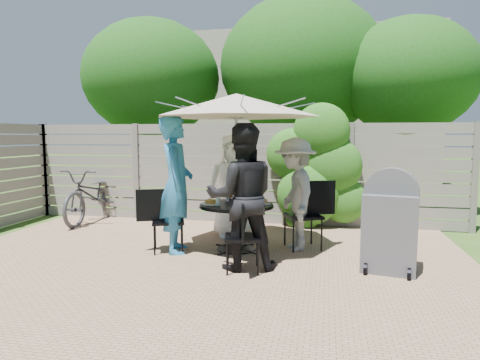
% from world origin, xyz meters
% --- Properties ---
extents(backyard_envelope, '(60.00, 60.00, 5.00)m').
position_xyz_m(backyard_envelope, '(0.09, 10.29, 2.61)').
color(backyard_envelope, '#304D18').
rests_on(backyard_envelope, ground).
extents(patio_table, '(1.27, 1.27, 0.67)m').
position_xyz_m(patio_table, '(0.37, 1.11, 0.47)').
color(patio_table, black).
rests_on(patio_table, ground).
extents(umbrella, '(2.81, 2.81, 2.19)m').
position_xyz_m(umbrella, '(0.37, 1.11, 2.03)').
color(umbrella, silver).
rests_on(umbrella, ground).
extents(chair_back, '(0.56, 0.69, 0.90)m').
position_xyz_m(chair_back, '(0.10, 2.04, 0.27)').
color(chair_back, black).
rests_on(chair_back, ground).
extents(person_back, '(0.92, 0.73, 1.65)m').
position_xyz_m(person_back, '(0.14, 1.91, 0.82)').
color(person_back, white).
rests_on(person_back, ground).
extents(chair_left, '(0.68, 0.56, 0.89)m').
position_xyz_m(chair_left, '(-0.55, 0.84, 0.27)').
color(chair_left, black).
rests_on(chair_left, ground).
extents(person_left, '(0.63, 0.79, 1.90)m').
position_xyz_m(person_left, '(-0.42, 0.88, 0.95)').
color(person_left, teal).
rests_on(person_left, ground).
extents(chair_front, '(0.49, 0.65, 0.86)m').
position_xyz_m(chair_front, '(0.65, 0.19, 0.26)').
color(chair_front, black).
rests_on(chair_front, ground).
extents(person_front, '(1.02, 0.89, 1.77)m').
position_xyz_m(person_front, '(0.61, 0.32, 0.89)').
color(person_front, black).
rests_on(person_front, ground).
extents(chair_right, '(0.75, 0.62, 0.99)m').
position_xyz_m(chair_right, '(1.30, 1.39, 0.30)').
color(chair_right, black).
rests_on(chair_right, ground).
extents(person_right, '(0.86, 1.16, 1.60)m').
position_xyz_m(person_right, '(1.17, 1.35, 0.80)').
color(person_right, '#999895').
rests_on(person_right, ground).
extents(plate_back, '(0.26, 0.26, 0.06)m').
position_xyz_m(plate_back, '(0.27, 1.46, 0.70)').
color(plate_back, white).
rests_on(plate_back, patio_table).
extents(plate_left, '(0.26, 0.26, 0.06)m').
position_xyz_m(plate_left, '(0.03, 1.01, 0.70)').
color(plate_left, white).
rests_on(plate_left, patio_table).
extents(plate_front, '(0.26, 0.26, 0.06)m').
position_xyz_m(plate_front, '(0.48, 0.77, 0.70)').
color(plate_front, white).
rests_on(plate_front, patio_table).
extents(plate_right, '(0.26, 0.26, 0.06)m').
position_xyz_m(plate_right, '(0.72, 1.22, 0.70)').
color(plate_right, white).
rests_on(plate_right, patio_table).
extents(plate_extra, '(0.24, 0.24, 0.06)m').
position_xyz_m(plate_extra, '(0.63, 0.88, 0.70)').
color(plate_extra, white).
rests_on(plate_extra, patio_table).
extents(glass_back, '(0.07, 0.07, 0.14)m').
position_xyz_m(glass_back, '(0.20, 1.33, 0.74)').
color(glass_back, silver).
rests_on(glass_back, patio_table).
extents(glass_left, '(0.07, 0.07, 0.14)m').
position_xyz_m(glass_left, '(0.16, 0.94, 0.74)').
color(glass_left, silver).
rests_on(glass_left, patio_table).
extents(glass_front, '(0.07, 0.07, 0.14)m').
position_xyz_m(glass_front, '(0.55, 0.90, 0.74)').
color(glass_front, silver).
rests_on(glass_front, patio_table).
extents(glass_right, '(0.07, 0.07, 0.14)m').
position_xyz_m(glass_right, '(0.59, 1.29, 0.74)').
color(glass_right, silver).
rests_on(glass_right, patio_table).
extents(syrup_jug, '(0.09, 0.09, 0.16)m').
position_xyz_m(syrup_jug, '(0.30, 1.15, 0.75)').
color(syrup_jug, '#59280C').
rests_on(syrup_jug, patio_table).
extents(coffee_cup, '(0.08, 0.08, 0.12)m').
position_xyz_m(coffee_cup, '(0.41, 1.35, 0.73)').
color(coffee_cup, '#C6B293').
rests_on(coffee_cup, patio_table).
extents(bicycle, '(0.71, 1.95, 1.02)m').
position_xyz_m(bicycle, '(-2.69, 2.60, 0.51)').
color(bicycle, '#333338').
rests_on(bicycle, ground).
extents(bbq_grill, '(0.70, 0.59, 1.25)m').
position_xyz_m(bbq_grill, '(2.35, 0.55, 0.57)').
color(bbq_grill, '#4E4E53').
rests_on(bbq_grill, ground).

